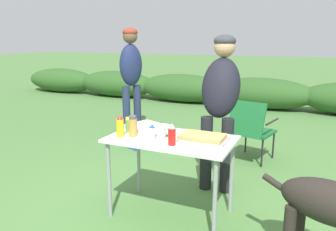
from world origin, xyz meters
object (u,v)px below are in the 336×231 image
Objects in this scene: mustard_bottle at (120,126)px; ketchup_bottle at (172,135)px; plate_stack at (143,128)px; cooler_box at (142,135)px; standing_person_in_olive_jacket at (131,70)px; paper_cup_stack at (161,134)px; food_tray at (202,138)px; mixing_bowl at (162,129)px; relish_jar at (129,125)px; camp_chair_green_behind_table at (251,128)px; spice_jar at (133,126)px; folding_table at (171,146)px; mayo_bottle at (152,133)px; standing_person_in_navy_coat at (220,96)px.

mustard_bottle is 1.09× the size of ketchup_bottle.
cooler_box is at bearing 119.71° from plate_stack.
standing_person_in_olive_jacket is (-1.73, 2.28, 0.27)m from ketchup_bottle.
paper_cup_stack is 0.11m from ketchup_bottle.
food_tray is 0.24× the size of standing_person_in_olive_jacket.
mixing_bowl is at bearing 113.83° from paper_cup_stack.
ketchup_bottle is (0.52, -0.19, 0.02)m from relish_jar.
paper_cup_stack reaches higher than relish_jar.
paper_cup_stack is 1.08× the size of relish_jar.
camp_chair_green_behind_table is at bearing 65.08° from mustard_bottle.
spice_jar is at bearing -45.09° from relish_jar.
mustard_bottle is at bearing -160.68° from folding_table.
camp_chair_green_behind_table is (0.13, 1.62, -0.30)m from food_tray.
folding_table is 2.13m from cooler_box.
folding_table is 5.80× the size of spice_jar.
plate_stack is at bearing -103.61° from camp_chair_green_behind_table.
folding_table is 1.94× the size of cooler_box.
mayo_bottle is at bearing -23.86° from relish_jar.
camp_chair_green_behind_table is at bearing 85.37° from food_tray.
cooler_box is at bearing 123.52° from paper_cup_stack.
cooler_box is at bearing -110.17° from standing_person_in_olive_jacket.
cooler_box is (-0.88, 1.54, -0.59)m from plate_stack.
food_tray is at bearing -8.59° from plate_stack.
plate_stack is at bearing -136.20° from standing_person_in_navy_coat.
standing_person_in_olive_jacket is (-1.53, 2.04, 0.31)m from mixing_bowl.
standing_person_in_olive_jacket reaches higher than folding_table.
plate_stack is at bearing 164.00° from mixing_bowl.
spice_jar is (-0.33, -0.10, 0.17)m from folding_table.
mustard_bottle is (-0.31, -0.02, 0.03)m from mayo_bottle.
plate_stack is 0.90m from standing_person_in_navy_coat.
food_tray reaches higher than plate_stack.
mustard_bottle is (-0.31, -0.21, 0.05)m from mixing_bowl.
mixing_bowl is 0.27m from spice_jar.
camp_chair_green_behind_table is 1.67m from cooler_box.
mustard_bottle reaches higher than folding_table.
ketchup_bottle reaches higher than plate_stack.
mixing_bowl is 0.30× the size of camp_chair_green_behind_table.
folding_table is 0.62× the size of standing_person_in_olive_jacket.
paper_cup_stack is 0.09× the size of standing_person_in_olive_jacket.
mayo_bottle is 2.20m from cooler_box.
relish_jar is 0.16m from mustard_bottle.
plate_stack is 0.36× the size of cooler_box.
mustard_bottle reaches higher than food_tray.
standing_person_in_olive_jacket is 3.12× the size of cooler_box.
standing_person_in_olive_jacket is at bearing 124.36° from mayo_bottle.
paper_cup_stack is at bearing -15.33° from mayo_bottle.
mixing_bowl is at bearing 130.21° from ketchup_bottle.
folding_table is 0.49m from mustard_bottle.
mustard_bottle is 0.11× the size of standing_person_in_olive_jacket.
mixing_bowl is 1.63× the size of paper_cup_stack.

